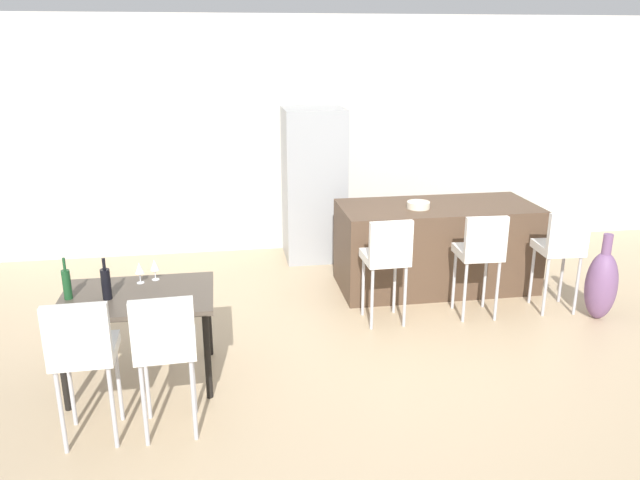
# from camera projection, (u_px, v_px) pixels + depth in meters

# --- Properties ---
(ground_plane) EXTENTS (10.00, 10.00, 0.00)m
(ground_plane) POSITION_uv_depth(u_px,v_px,m) (406.00, 334.00, 5.72)
(ground_plane) COLOR tan
(back_wall) EXTENTS (10.00, 0.12, 2.90)m
(back_wall) POSITION_uv_depth(u_px,v_px,m) (348.00, 135.00, 7.85)
(back_wall) COLOR beige
(back_wall) RESTS_ON ground_plane
(kitchen_island) EXTENTS (2.09, 0.93, 0.92)m
(kitchen_island) POSITION_uv_depth(u_px,v_px,m) (436.00, 246.00, 6.72)
(kitchen_island) COLOR #4C3828
(kitchen_island) RESTS_ON ground_plane
(bar_chair_left) EXTENTS (0.41, 0.41, 1.05)m
(bar_chair_left) POSITION_uv_depth(u_px,v_px,m) (387.00, 255.00, 5.73)
(bar_chair_left) COLOR silver
(bar_chair_left) RESTS_ON ground_plane
(bar_chair_middle) EXTENTS (0.42, 0.42, 1.05)m
(bar_chair_middle) POSITION_uv_depth(u_px,v_px,m) (481.00, 249.00, 5.87)
(bar_chair_middle) COLOR silver
(bar_chair_middle) RESTS_ON ground_plane
(bar_chair_right) EXTENTS (0.43, 0.43, 1.05)m
(bar_chair_right) POSITION_uv_depth(u_px,v_px,m) (562.00, 245.00, 6.00)
(bar_chair_right) COLOR silver
(bar_chair_right) RESTS_ON ground_plane
(dining_table) EXTENTS (1.15, 0.81, 0.74)m
(dining_table) POSITION_uv_depth(u_px,v_px,m) (138.00, 304.00, 4.75)
(dining_table) COLOR #4C4238
(dining_table) RESTS_ON ground_plane
(dining_chair_near) EXTENTS (0.41, 0.41, 1.05)m
(dining_chair_near) POSITION_uv_depth(u_px,v_px,m) (83.00, 348.00, 3.98)
(dining_chair_near) COLOR silver
(dining_chair_near) RESTS_ON ground_plane
(dining_chair_far) EXTENTS (0.42, 0.42, 1.05)m
(dining_chair_far) POSITION_uv_depth(u_px,v_px,m) (165.00, 342.00, 4.06)
(dining_chair_far) COLOR silver
(dining_chair_far) RESTS_ON ground_plane
(wine_bottle_middle) EXTENTS (0.06, 0.06, 0.33)m
(wine_bottle_middle) POSITION_uv_depth(u_px,v_px,m) (67.00, 284.00, 4.61)
(wine_bottle_middle) COLOR #194723
(wine_bottle_middle) RESTS_ON dining_table
(wine_bottle_right) EXTENTS (0.07, 0.07, 0.32)m
(wine_bottle_right) POSITION_uv_depth(u_px,v_px,m) (106.00, 283.00, 4.61)
(wine_bottle_right) COLOR black
(wine_bottle_right) RESTS_ON dining_table
(wine_glass_left) EXTENTS (0.07, 0.07, 0.17)m
(wine_glass_left) POSITION_uv_depth(u_px,v_px,m) (154.00, 265.00, 4.98)
(wine_glass_left) COLOR silver
(wine_glass_left) RESTS_ON dining_table
(wine_glass_far) EXTENTS (0.07, 0.07, 0.17)m
(wine_glass_far) POSITION_uv_depth(u_px,v_px,m) (139.00, 268.00, 4.91)
(wine_glass_far) COLOR silver
(wine_glass_far) RESTS_ON dining_table
(refrigerator) EXTENTS (0.72, 0.68, 1.84)m
(refrigerator) POSITION_uv_depth(u_px,v_px,m) (314.00, 185.00, 7.52)
(refrigerator) COLOR #939699
(refrigerator) RESTS_ON ground_plane
(fruit_bowl) EXTENTS (0.24, 0.24, 0.07)m
(fruit_bowl) POSITION_uv_depth(u_px,v_px,m) (418.00, 205.00, 6.45)
(fruit_bowl) COLOR beige
(fruit_bowl) RESTS_ON kitchen_island
(floor_vase) EXTENTS (0.30, 0.30, 0.86)m
(floor_vase) POSITION_uv_depth(u_px,v_px,m) (601.00, 285.00, 5.95)
(floor_vase) COLOR #704C75
(floor_vase) RESTS_ON ground_plane
(potted_plant) EXTENTS (0.37, 0.37, 0.57)m
(potted_plant) POSITION_uv_depth(u_px,v_px,m) (527.00, 221.00, 8.12)
(potted_plant) COLOR #996B4C
(potted_plant) RESTS_ON ground_plane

